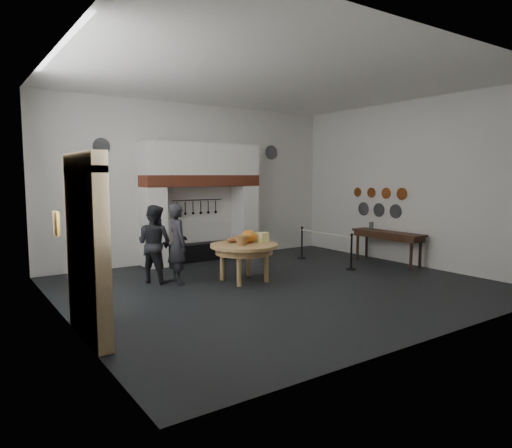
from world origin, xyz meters
TOP-DOWN VIEW (x-y plane):
  - floor at (0.00, 0.00)m, footprint 9.00×8.00m
  - ceiling at (0.00, 0.00)m, footprint 9.00×8.00m
  - wall_back at (0.00, 4.00)m, footprint 9.00×0.02m
  - wall_front at (0.00, -4.00)m, footprint 9.00×0.02m
  - wall_left at (-4.50, 0.00)m, footprint 0.02×8.00m
  - wall_right at (4.50, 0.00)m, footprint 0.02×8.00m
  - chimney_pier_left at (-1.48, 3.65)m, footprint 0.55×0.70m
  - chimney_pier_right at (1.48, 3.65)m, footprint 0.55×0.70m
  - hearth_brick_band at (0.00, 3.65)m, footprint 3.50×0.72m
  - chimney_hood at (0.00, 3.65)m, footprint 3.50×0.70m
  - iron_range at (0.00, 3.72)m, footprint 1.90×0.45m
  - utensil_rail at (0.00, 3.92)m, footprint 1.60×0.02m
  - door_recess at (-4.47, -1.00)m, footprint 0.04×1.10m
  - door_jamb_near at (-4.38, -1.70)m, footprint 0.22×0.30m
  - door_jamb_far at (-4.38, -0.30)m, footprint 0.22×0.30m
  - door_lintel at (-4.38, -1.00)m, footprint 0.22×1.70m
  - wall_plaque at (-4.45, 0.80)m, footprint 0.05×0.34m
  - work_table at (-0.41, 0.80)m, footprint 1.73×1.73m
  - pumpkin at (-0.21, 0.90)m, footprint 0.36×0.36m
  - cheese_block_big at (0.09, 0.75)m, footprint 0.22×0.22m
  - cheese_block_small at (0.07, 1.05)m, footprint 0.18×0.18m
  - wicker_basket at (-0.56, 0.65)m, footprint 0.35×0.35m
  - bread_loaf at (-0.51, 1.15)m, footprint 0.31×0.18m
  - visitor_near at (-1.77, 1.47)m, footprint 0.50×0.71m
  - visitor_far at (-2.17, 1.87)m, footprint 1.04×1.10m
  - side_table at (4.10, 0.35)m, footprint 0.55×2.20m
  - pewter_jug at (4.10, 0.95)m, footprint 0.12×0.12m
  - copper_pan_a at (4.46, 0.20)m, footprint 0.03×0.34m
  - copper_pan_b at (4.46, 0.75)m, footprint 0.03×0.32m
  - copper_pan_c at (4.46, 1.30)m, footprint 0.03×0.30m
  - copper_pan_d at (4.46, 1.85)m, footprint 0.03×0.28m
  - pewter_plate_left at (4.46, 0.40)m, footprint 0.03×0.40m
  - pewter_plate_mid at (4.46, 1.00)m, footprint 0.03×0.40m
  - pewter_plate_right at (4.46, 1.60)m, footprint 0.03×0.40m
  - pewter_plate_back_left at (-2.70, 3.96)m, footprint 0.44×0.03m
  - pewter_plate_back_right at (2.70, 3.96)m, footprint 0.44×0.03m
  - barrier_post_near at (2.63, 0.31)m, footprint 0.05×0.05m
  - barrier_post_far at (2.63, 2.31)m, footprint 0.05×0.05m
  - barrier_rope at (2.63, 1.31)m, footprint 0.04×2.00m

SIDE VIEW (x-z plane):
  - floor at x=0.00m, z-range -0.01..0.01m
  - iron_range at x=0.00m, z-range 0.00..0.50m
  - barrier_post_near at x=2.63m, z-range 0.00..0.90m
  - barrier_post_far at x=2.63m, z-range 0.00..0.90m
  - work_table at x=-0.41m, z-range 0.80..0.88m
  - barrier_rope at x=2.63m, z-range 0.83..0.87m
  - side_table at x=4.10m, z-range 0.84..0.90m
  - visitor_far at x=-2.17m, z-range 0.00..1.79m
  - visitor_near at x=-1.77m, z-range 0.00..1.83m
  - bread_loaf at x=-0.51m, z-range 0.87..1.01m
  - cheese_block_small at x=0.07m, z-range 0.88..1.07m
  - wicker_basket at x=-0.56m, z-range 0.88..1.09m
  - cheese_block_big at x=0.09m, z-range 0.88..1.11m
  - pewter_jug at x=4.10m, z-range 0.90..1.12m
  - pumpkin at x=-0.21m, z-range 0.88..1.18m
  - chimney_pier_left at x=-1.48m, z-range 0.00..2.15m
  - chimney_pier_right at x=1.48m, z-range 0.00..2.15m
  - door_recess at x=-4.47m, z-range 0.00..2.50m
  - door_jamb_near at x=-4.38m, z-range 0.00..2.60m
  - door_jamb_far at x=-4.38m, z-range 0.00..2.60m
  - pewter_plate_left at x=4.46m, z-range 1.25..1.65m
  - pewter_plate_mid at x=4.46m, z-range 1.25..1.65m
  - pewter_plate_right at x=4.46m, z-range 1.25..1.65m
  - wall_plaque at x=-4.45m, z-range 1.38..1.82m
  - utensil_rail at x=0.00m, z-range 1.74..1.76m
  - copper_pan_b at x=4.46m, z-range 1.79..2.11m
  - copper_pan_d at x=4.46m, z-range 1.81..2.09m
  - copper_pan_a at x=4.46m, z-range 1.78..2.12m
  - copper_pan_c at x=4.46m, z-range 1.80..2.10m
  - wall_back at x=0.00m, z-range 0.00..4.50m
  - wall_front at x=0.00m, z-range 0.00..4.50m
  - wall_left at x=-4.50m, z-range 0.00..4.50m
  - wall_right at x=4.50m, z-range 0.00..4.50m
  - hearth_brick_band at x=0.00m, z-range 2.15..2.47m
  - door_lintel at x=-4.38m, z-range 2.50..2.80m
  - chimney_hood at x=0.00m, z-range 2.47..3.37m
  - pewter_plate_back_left at x=-2.70m, z-range 2.98..3.42m
  - pewter_plate_back_right at x=2.70m, z-range 2.98..3.42m
  - ceiling at x=0.00m, z-range 4.49..4.51m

